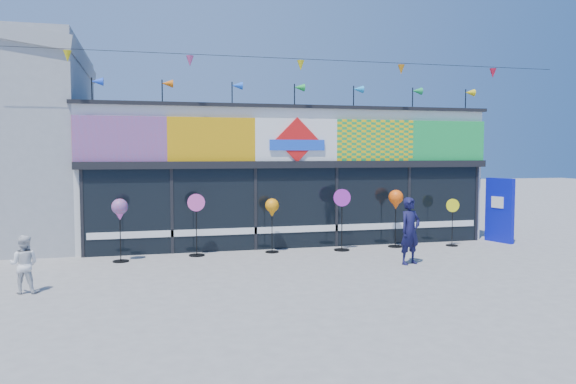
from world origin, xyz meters
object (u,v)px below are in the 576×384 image
object	(u,v)px
spinner_5	(452,221)
child	(24,264)
blue_sign	(500,210)
spinner_3	(342,218)
spinner_4	(396,201)
spinner_0	(120,211)
spinner_1	(196,223)
adult_man	(410,231)
spinner_2	(272,209)

from	to	relation	value
spinner_5	child	xyz separation A→B (m)	(-11.03, -2.92, -0.17)
blue_sign	child	world-z (taller)	blue_sign
spinner_3	spinner_5	size ratio (longest dim) A/B	1.24
spinner_4	child	size ratio (longest dim) A/B	1.46
spinner_0	spinner_4	bearing A→B (deg)	2.60
spinner_5	child	distance (m)	11.41
spinner_1	spinner_4	world-z (taller)	spinner_4
child	spinner_0	bearing A→B (deg)	-111.45
spinner_0	spinner_1	xyz separation A→B (m)	(1.92, 0.35, -0.40)
child	spinner_1	bearing A→B (deg)	-129.23
spinner_4	spinner_3	bearing A→B (deg)	-174.27
spinner_0	spinner_3	xyz separation A→B (m)	(5.93, 0.18, -0.36)
spinner_0	spinner_1	world-z (taller)	spinner_1
blue_sign	spinner_1	distance (m)	9.19
child	adult_man	bearing A→B (deg)	-165.52
spinner_3	adult_man	size ratio (longest dim) A/B	1.05
spinner_5	spinner_4	bearing A→B (deg)	171.90
spinner_3	spinner_2	bearing A→B (deg)	174.60
blue_sign	spinner_1	xyz separation A→B (m)	(-9.19, -0.04, -0.11)
spinner_1	spinner_5	world-z (taller)	spinner_1
spinner_3	blue_sign	bearing A→B (deg)	2.41
blue_sign	spinner_4	world-z (taller)	blue_sign
spinner_1	adult_man	xyz separation A→B (m)	(4.98, -2.42, -0.05)
blue_sign	spinner_1	size ratio (longest dim) A/B	1.19
spinner_2	adult_man	distance (m)	3.81
spinner_4	spinner_2	bearing A→B (deg)	179.79
spinner_2	child	bearing A→B (deg)	-150.73
spinner_1	spinner_2	world-z (taller)	spinner_1
blue_sign	spinner_3	bearing A→B (deg)	167.34
spinner_0	spinner_4	xyz separation A→B (m)	(7.64, 0.35, 0.06)
spinner_4	spinner_5	xyz separation A→B (m)	(1.69, -0.24, -0.60)
spinner_2	adult_man	bearing A→B (deg)	-39.67
spinner_0	adult_man	xyz separation A→B (m)	(6.90, -2.06, -0.45)
spinner_1	spinner_0	bearing A→B (deg)	-169.55
spinner_5	blue_sign	bearing A→B (deg)	9.20
blue_sign	spinner_0	xyz separation A→B (m)	(-11.11, -0.39, 0.29)
spinner_0	blue_sign	bearing A→B (deg)	2.03
blue_sign	adult_man	bearing A→B (deg)	-164.84
spinner_0	spinner_3	world-z (taller)	spinner_3
spinner_4	spinner_5	bearing A→B (deg)	-8.10
spinner_4	child	xyz separation A→B (m)	(-9.33, -3.16, -0.76)
adult_man	spinner_5	bearing A→B (deg)	22.62
spinner_4	adult_man	size ratio (longest dim) A/B	1.01
blue_sign	spinner_4	size ratio (longest dim) A/B	1.18
blue_sign	spinner_4	distance (m)	3.49
spinner_3	spinner_0	bearing A→B (deg)	-178.31
spinner_0	spinner_1	size ratio (longest dim) A/B	0.96
spinner_0	child	xyz separation A→B (m)	(-1.69, -2.81, -0.71)
spinner_0	spinner_1	distance (m)	2.00
spinner_2	spinner_4	xyz separation A→B (m)	(3.67, -0.01, 0.14)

